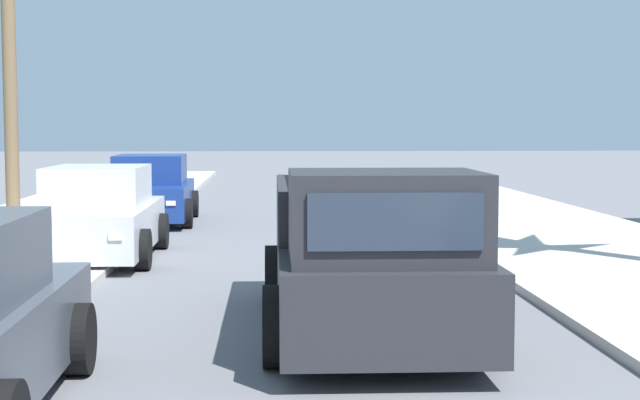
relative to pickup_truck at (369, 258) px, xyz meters
name	(u,v)px	position (x,y,z in m)	size (l,w,h in m)	color
sidewalk_right	(638,267)	(4.56, 4.25, -0.75)	(4.65, 60.00, 0.12)	beige
curb_left	(12,273)	(-4.82, 4.25, -0.76)	(0.16, 60.00, 0.10)	silver
curb_right	(578,268)	(3.63, 4.25, -0.76)	(0.16, 60.00, 0.10)	silver
pickup_truck	(369,258)	(0.00, 0.00, 0.00)	(2.24, 5.22, 1.80)	#28282D
car_right_near	(98,216)	(-3.87, 6.05, -0.10)	(2.02, 4.26, 1.54)	silver
car_right_mid	(151,191)	(-3.73, 12.09, -0.10)	(2.10, 4.29, 1.54)	navy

